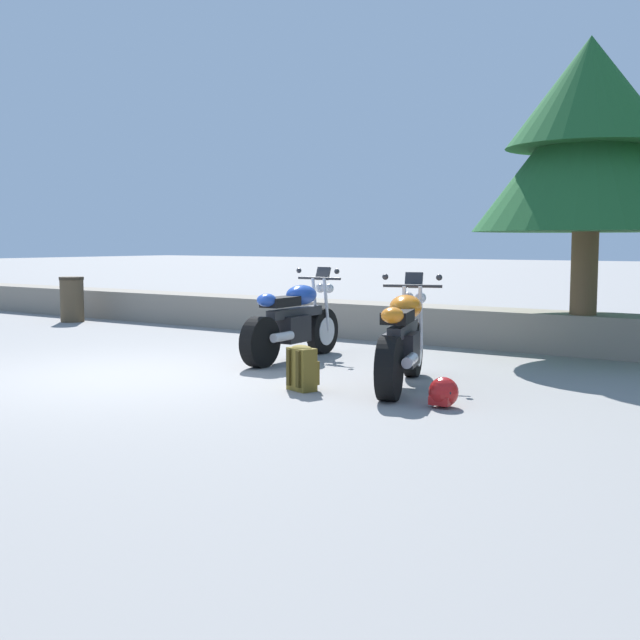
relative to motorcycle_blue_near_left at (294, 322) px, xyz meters
The scene contains 8 objects.
ground_plane 2.36m from the motorcycle_blue_near_left, 112.35° to the right, with size 120.00×120.00×0.00m, color gray.
stone_wall 2.81m from the motorcycle_blue_near_left, 108.31° to the left, with size 36.00×0.80×0.55m, color gray.
motorcycle_blue_near_left is the anchor object (origin of this frame).
motorcycle_orange_centre 2.29m from the motorcycle_blue_near_left, 23.95° to the right, with size 0.95×2.00×1.18m.
rider_backpack 2.17m from the motorcycle_blue_near_left, 51.47° to the right, with size 0.34×0.32×0.47m.
rider_helmet 3.35m from the motorcycle_blue_near_left, 29.37° to the right, with size 0.28×0.28×0.28m.
pine_tree_far_left 4.53m from the motorcycle_blue_near_left, 40.15° to the left, with size 2.97×2.97×3.63m.
trash_bin 6.62m from the motorcycle_blue_near_left, 166.19° to the left, with size 0.46×0.46×0.86m.
Camera 1 is at (6.96, -6.11, 1.52)m, focal length 44.90 mm.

